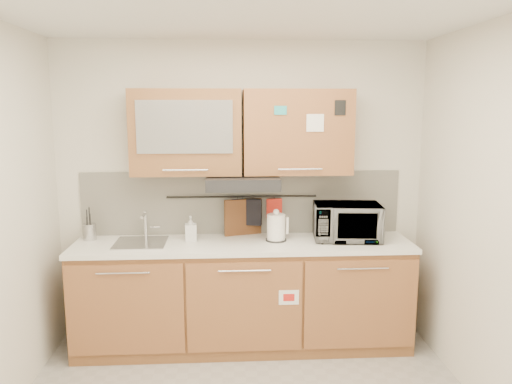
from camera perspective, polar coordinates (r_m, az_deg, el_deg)
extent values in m
plane|color=white|center=(2.90, -0.81, 20.86)|extent=(3.20, 3.20, 0.00)
plane|color=silver|center=(4.41, -1.63, 0.09)|extent=(3.20, 0.00, 3.20)
cube|color=#955F35|center=(4.35, -1.46, -11.81)|extent=(2.80, 0.60, 0.88)
cube|color=black|center=(4.51, -1.43, -16.42)|extent=(2.80, 0.54, 0.10)
cube|color=#A5663B|center=(4.13, -14.70, -12.92)|extent=(0.91, 0.02, 0.74)
cylinder|color=silver|center=(4.00, -14.97, -8.95)|extent=(0.41, 0.01, 0.01)
cube|color=#A5663B|center=(4.05, -1.31, -13.04)|extent=(0.91, 0.02, 0.74)
cylinder|color=silver|center=(3.92, -1.31, -9.00)|extent=(0.41, 0.01, 0.01)
cube|color=#A5663B|center=(4.19, 11.88, -12.48)|extent=(0.91, 0.02, 0.74)
cylinder|color=silver|center=(4.06, 12.12, -8.56)|extent=(0.41, 0.01, 0.01)
cube|color=white|center=(4.20, -1.48, -6.01)|extent=(2.82, 0.62, 0.04)
cube|color=silver|center=(4.42, -1.62, -1.21)|extent=(2.80, 0.02, 0.56)
cube|color=#955F35|center=(4.19, -7.94, 6.79)|extent=(0.90, 0.35, 0.70)
cube|color=silver|center=(4.00, -8.17, 7.36)|extent=(0.76, 0.02, 0.42)
cube|color=#A5663B|center=(4.22, 4.71, 6.87)|extent=(0.90, 0.35, 0.70)
cube|color=white|center=(4.05, 6.78, 7.85)|extent=(0.14, 0.00, 0.14)
cube|color=black|center=(4.14, -1.54, 1.15)|extent=(0.60, 0.46, 0.10)
cube|color=silver|center=(4.26, -13.04, -5.81)|extent=(0.42, 0.40, 0.03)
cylinder|color=silver|center=(4.38, -12.50, -3.68)|extent=(0.03, 0.03, 0.24)
cylinder|color=silver|center=(4.28, -12.72, -2.62)|extent=(0.02, 0.18, 0.02)
cylinder|color=black|center=(4.37, -1.61, -0.53)|extent=(1.30, 0.02, 0.02)
cylinder|color=#ADADB1|center=(4.48, -18.48, -4.33)|extent=(0.13, 0.13, 0.14)
cylinder|color=black|center=(4.48, -18.72, -3.55)|extent=(0.01, 0.01, 0.26)
cylinder|color=black|center=(4.45, -18.38, -3.80)|extent=(0.01, 0.01, 0.23)
cylinder|color=black|center=(4.48, -18.46, -3.41)|extent=(0.01, 0.01, 0.28)
cylinder|color=black|center=(4.46, -18.73, -3.98)|extent=(0.01, 0.01, 0.20)
cylinder|color=white|center=(4.21, 2.31, -4.08)|extent=(0.19, 0.19, 0.23)
sphere|color=white|center=(4.18, 2.32, -2.30)|extent=(0.05, 0.05, 0.05)
cube|color=white|center=(4.25, 3.54, -3.84)|extent=(0.03, 0.04, 0.14)
cylinder|color=black|center=(4.24, 2.30, -5.47)|extent=(0.17, 0.17, 0.01)
cube|color=black|center=(4.28, 10.28, -4.25)|extent=(0.27, 0.18, 0.19)
cube|color=black|center=(4.24, 9.73, -3.13)|extent=(0.08, 0.12, 0.01)
cube|color=black|center=(4.27, 10.89, -3.07)|extent=(0.08, 0.12, 0.01)
imported|color=#999999|center=(4.31, 10.34, -3.38)|extent=(0.58, 0.42, 0.31)
imported|color=#999999|center=(4.24, -7.46, -4.16)|extent=(0.10, 0.10, 0.21)
cube|color=brown|center=(4.40, -1.49, -3.49)|extent=(0.33, 0.12, 0.42)
cube|color=navy|center=(4.37, -2.09, -2.06)|extent=(0.12, 0.07, 0.19)
cube|color=black|center=(4.38, -0.35, -2.32)|extent=(0.15, 0.08, 0.23)
cube|color=red|center=(4.39, 2.10, -1.87)|extent=(0.14, 0.05, 0.17)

